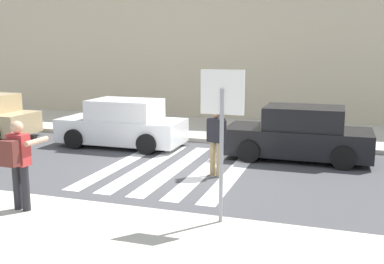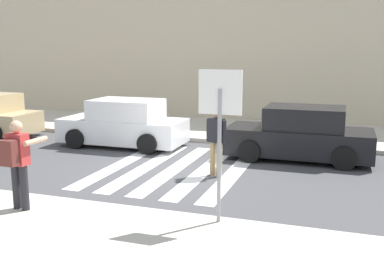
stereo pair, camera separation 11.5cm
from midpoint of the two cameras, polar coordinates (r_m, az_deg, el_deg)
The scene contains 13 objects.
ground_plane at distance 11.99m, azimuth -2.71°, elevation -4.85°, with size 120.00×120.00×0.00m, color #424244.
sidewalk_far at distance 17.57m, azimuth 4.27°, elevation 0.32°, with size 60.00×4.80×0.14m, color beige.
building_facade_far at distance 21.60m, azimuth 7.29°, elevation 11.63°, with size 56.00×4.00×7.24m, color beige.
crosswalk_stripe_0 at distance 12.80m, azimuth -9.11°, elevation -3.95°, with size 0.44×5.20×0.01m, color silver.
crosswalk_stripe_1 at distance 12.46m, azimuth -5.83°, elevation -4.27°, with size 0.44×5.20×0.01m, color silver.
crosswalk_stripe_2 at distance 12.17m, azimuth -2.38°, elevation -4.59°, with size 0.44×5.20×0.01m, color silver.
crosswalk_stripe_3 at distance 11.92m, azimuth 1.24°, elevation -4.91°, with size 0.44×5.20×0.01m, color silver.
crosswalk_stripe_4 at distance 11.72m, azimuth 5.00°, elevation -5.22°, with size 0.44×5.20×0.01m, color silver.
stop_sign at distance 7.68m, azimuth 3.41°, elevation 2.48°, with size 0.76×0.08×2.69m.
photographer_with_backpack at distance 9.03m, azimuth -21.55°, elevation -3.08°, with size 0.61×0.86×1.72m.
pedestrian_crossing at distance 11.22m, azimuth 2.80°, elevation -0.80°, with size 0.55×0.35×1.72m.
parked_car_white at distance 14.94m, azimuth -9.02°, elevation 0.96°, with size 4.10×1.92×1.55m.
parked_car_black at distance 13.36m, azimuth 13.24°, elevation -0.32°, with size 4.10×1.92×1.55m.
Camera 1 is at (4.09, -10.81, 3.18)m, focal length 42.00 mm.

